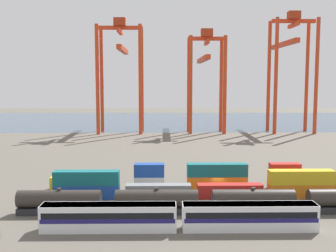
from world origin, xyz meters
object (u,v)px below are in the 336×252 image
at_px(gantry_crane_central, 206,70).
at_px(shipping_container_0, 87,191).
at_px(passenger_train, 179,216).
at_px(freight_tank_row, 253,201).
at_px(shipping_container_9, 217,182).
at_px(gantry_crane_east, 290,59).
at_px(shipping_container_11, 284,182).
at_px(gantry_crane_west, 121,63).
at_px(shipping_container_4, 301,191).
at_px(shipping_container_2, 158,191).

bearing_deg(gantry_crane_central, shipping_container_0, -107.68).
distance_m(passenger_train, freight_tank_row, 14.76).
xyz_separation_m(shipping_container_9, gantry_crane_east, (43.74, 95.60, 29.72)).
height_order(shipping_container_11, gantry_crane_east, gantry_crane_east).
distance_m(shipping_container_0, shipping_container_9, 25.93).
distance_m(shipping_container_9, gantry_crane_east, 109.25).
bearing_deg(gantry_crane_west, shipping_container_0, -88.08).
xyz_separation_m(shipping_container_4, gantry_crane_east, (28.90, 102.03, 29.72)).
height_order(shipping_container_0, gantry_crane_east, gantry_crane_east).
bearing_deg(gantry_crane_west, shipping_container_2, -80.65).
bearing_deg(gantry_crane_central, shipping_container_11, -86.38).
bearing_deg(gantry_crane_east, gantry_crane_central, 178.98).
bearing_deg(gantry_crane_central, shipping_container_9, -94.52).
distance_m(freight_tank_row, gantry_crane_east, 121.33).
distance_m(shipping_container_9, gantry_crane_west, 103.18).
relative_size(shipping_container_0, shipping_container_4, 1.00).
relative_size(shipping_container_2, gantry_crane_east, 0.24).
height_order(freight_tank_row, shipping_container_9, freight_tank_row).
distance_m(shipping_container_2, gantry_crane_central, 107.52).
bearing_deg(shipping_container_2, shipping_container_9, 28.60).
xyz_separation_m(shipping_container_0, gantry_crane_central, (32.73, 102.67, 25.35)).
height_order(gantry_crane_west, gantry_crane_central, gantry_crane_west).
bearing_deg(shipping_container_0, shipping_container_9, 14.37).
xyz_separation_m(gantry_crane_west, gantry_crane_central, (36.13, 1.10, -2.61)).
height_order(passenger_train, freight_tank_row, freight_tank_row).
relative_size(shipping_container_0, shipping_container_9, 1.00).
xyz_separation_m(shipping_container_2, shipping_container_4, (26.64, 0.00, 0.00)).
bearing_deg(gantry_crane_central, gantry_crane_west, -178.26).
bearing_deg(gantry_crane_west, shipping_container_11, -66.07).
height_order(passenger_train, gantry_crane_east, gantry_crane_east).
bearing_deg(gantry_crane_central, gantry_crane_east, -1.02).
bearing_deg(freight_tank_row, passenger_train, -148.27).
relative_size(freight_tank_row, shipping_container_9, 6.40).
bearing_deg(shipping_container_9, passenger_train, -110.49).
bearing_deg(gantry_crane_west, gantry_crane_central, 1.74).
xyz_separation_m(passenger_train, freight_tank_row, (12.55, 7.76, -0.13)).
xyz_separation_m(passenger_train, shipping_container_2, (-3.19, 16.61, -0.84)).
height_order(freight_tank_row, gantry_crane_east, gantry_crane_east).
bearing_deg(shipping_container_11, gantry_crane_central, 93.62).
bearing_deg(shipping_container_4, shipping_container_0, 180.00).
bearing_deg(gantry_crane_central, shipping_container_2, -100.71).
xyz_separation_m(shipping_container_0, shipping_container_9, (25.12, 6.43, 0.00)).
height_order(passenger_train, shipping_container_11, passenger_train).
height_order(shipping_container_2, gantry_crane_central, gantry_crane_central).
bearing_deg(freight_tank_row, shipping_container_4, 39.07).
height_order(shipping_container_9, gantry_crane_west, gantry_crane_west).
bearing_deg(shipping_container_11, passenger_train, -134.08).
bearing_deg(shipping_container_11, shipping_container_9, 180.00).
distance_m(gantry_crane_central, gantry_crane_east, 36.40).
bearing_deg(gantry_crane_east, shipping_container_0, -124.01).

